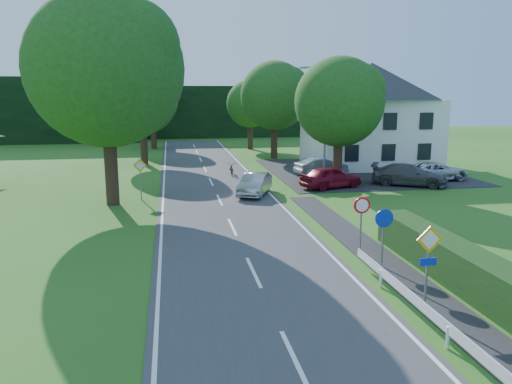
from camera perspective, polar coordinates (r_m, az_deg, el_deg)
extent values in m
cube|color=#3B3B3D|center=(25.26, -3.29, -2.86)|extent=(7.00, 80.00, 0.04)
cube|color=black|center=(40.61, 11.62, 2.36)|extent=(14.00, 16.00, 0.04)
cube|color=white|center=(25.12, -10.69, -3.07)|extent=(0.12, 80.00, 0.01)
cube|color=white|center=(25.81, 3.90, -2.51)|extent=(0.12, 80.00, 0.01)
cube|color=black|center=(71.20, -1.12, 9.19)|extent=(30.00, 5.00, 7.00)
cube|color=white|center=(43.80, 12.79, 6.62)|extent=(10.00, 8.00, 5.60)
pyramid|color=#25262A|center=(43.67, 13.05, 12.25)|extent=(10.60, 8.40, 3.00)
cylinder|color=gray|center=(36.10, 7.93, 7.74)|extent=(0.16, 0.16, 8.00)
cylinder|color=gray|center=(35.83, 6.85, 13.98)|extent=(1.70, 0.10, 0.10)
cube|color=gray|center=(35.59, 5.42, 13.95)|extent=(0.50, 0.18, 0.12)
cylinder|color=gray|center=(15.06, 18.92, -8.77)|extent=(0.07, 0.07, 2.40)
cube|color=#FDAB0D|center=(14.73, 19.23, -5.15)|extent=(0.78, 0.04, 0.78)
cube|color=white|center=(14.73, 19.23, -5.15)|extent=(0.57, 0.05, 0.57)
cube|color=#0B2CB1|center=(14.92, 19.06, -7.55)|extent=(0.50, 0.04, 0.22)
cylinder|color=gray|center=(17.63, 14.25, -5.90)|extent=(0.07, 0.07, 2.20)
cylinder|color=#0B2CB1|center=(17.35, 14.44, -2.93)|extent=(0.64, 0.04, 0.64)
cylinder|color=gray|center=(19.39, 11.87, -4.20)|extent=(0.07, 0.07, 2.20)
cylinder|color=red|center=(19.14, 12.02, -1.49)|extent=(0.64, 0.04, 0.64)
cylinder|color=white|center=(19.12, 12.04, -1.50)|extent=(0.48, 0.04, 0.48)
cylinder|color=gray|center=(29.83, -13.04, 1.19)|extent=(0.07, 0.07, 2.20)
cube|color=#FDAB0D|center=(29.66, -13.13, 2.99)|extent=(0.78, 0.04, 0.78)
cube|color=white|center=(29.66, -13.13, 2.99)|extent=(0.57, 0.05, 0.57)
imported|color=#AAABAF|center=(30.42, -0.14, 0.91)|extent=(2.82, 4.21, 1.31)
imported|color=black|center=(37.85, -2.80, 2.69)|extent=(0.74, 1.86, 0.96)
imported|color=maroon|center=(32.96, 8.55, 1.69)|extent=(4.50, 2.88, 1.42)
imported|color=silver|center=(38.07, 7.50, 2.95)|extent=(4.26, 2.19, 1.34)
imported|color=#46464B|center=(35.06, 17.09, 1.89)|extent=(5.25, 4.16, 1.42)
imported|color=silver|center=(37.67, 19.82, 2.26)|extent=(4.94, 2.77, 1.30)
imported|color=#B9330E|center=(42.23, 10.34, 4.09)|extent=(2.71, 2.74, 1.92)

